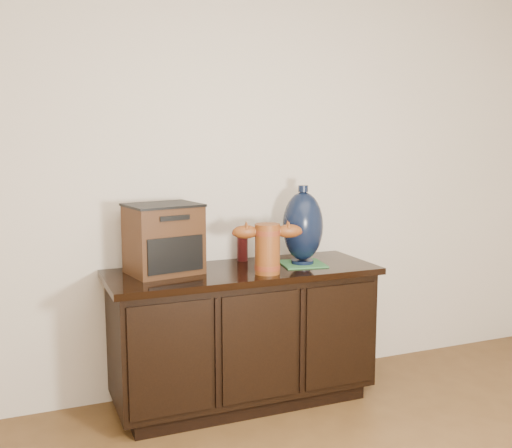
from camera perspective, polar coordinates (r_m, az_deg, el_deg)
name	(u,v)px	position (r m, az deg, el deg)	size (l,w,h in m)	color
sideboard	(243,335)	(3.34, -1.27, -10.48)	(1.46, 0.56, 0.75)	black
terracotta_vessel	(267,246)	(3.11, 1.09, -2.08)	(0.37, 0.16, 0.26)	brown
tv_radio	(164,239)	(3.15, -8.79, -1.39)	(0.41, 0.36, 0.36)	#371E0D
green_mat	(302,264)	(3.36, 4.44, -3.79)	(0.23, 0.23, 0.01)	#316D3C
lamp_base	(303,227)	(3.33, 4.48, -0.24)	(0.26, 0.26, 0.44)	black
spray_can	(242,246)	(3.44, -1.30, -2.08)	(0.06, 0.06, 0.18)	#601011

